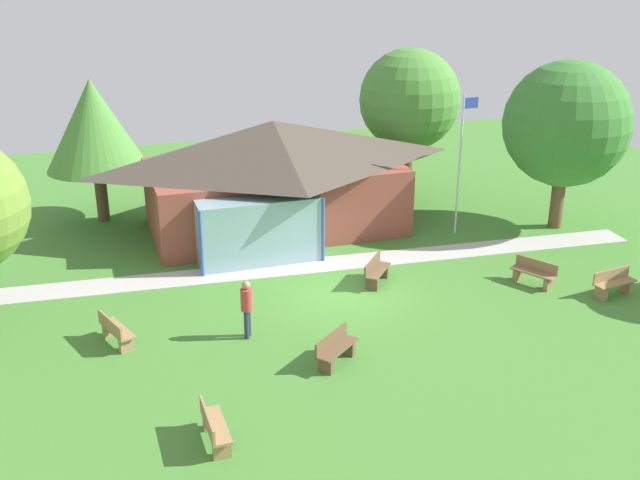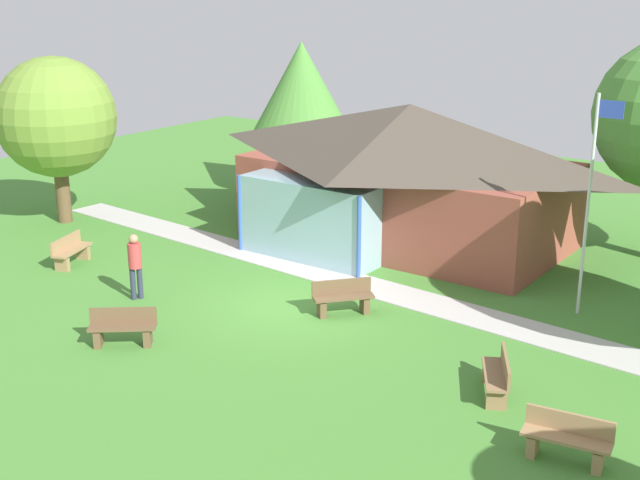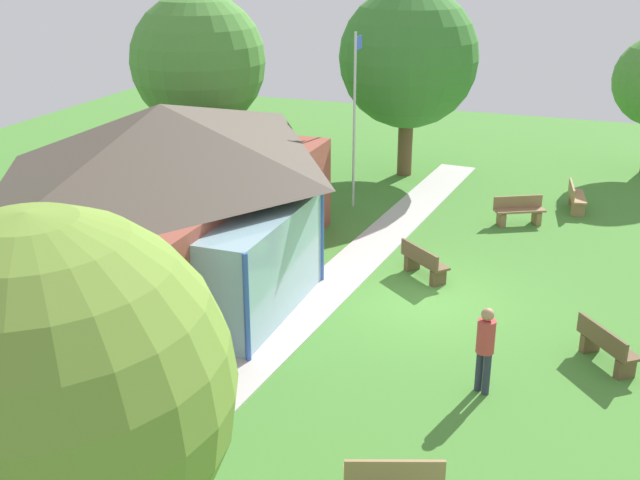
{
  "view_description": "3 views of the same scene",
  "coord_description": "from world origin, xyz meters",
  "px_view_note": "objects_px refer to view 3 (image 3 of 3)",
  "views": [
    {
      "loc": [
        -7.53,
        -20.46,
        10.25
      ],
      "look_at": [
        -0.26,
        1.46,
        1.3
      ],
      "focal_mm": 41.85,
      "sensor_mm": 36.0,
      "label": 1
    },
    {
      "loc": [
        12.05,
        -15.55,
        7.9
      ],
      "look_at": [
        -0.16,
        1.41,
        1.36
      ],
      "focal_mm": 46.83,
      "sensor_mm": 36.0,
      "label": 2
    },
    {
      "loc": [
        -16.72,
        -3.58,
        8.02
      ],
      "look_at": [
        -0.27,
        2.51,
        1.29
      ],
      "focal_mm": 44.41,
      "sensor_mm": 36.0,
      "label": 3
    }
  ],
  "objects_px": {
    "tree_west_hedge": "(50,392)",
    "visitor_strolling_lawn": "(485,344)",
    "tree_behind_pavilion_right": "(198,62)",
    "bench_mid_left": "(393,479)",
    "bench_front_center": "(606,346)",
    "flagpole": "(355,113)",
    "tree_east_hedge": "(409,58)",
    "bench_mid_right": "(519,211)",
    "bench_lawn_far_right": "(575,198)",
    "pavilion": "(170,188)",
    "bench_rear_near_path": "(423,263)"
  },
  "relations": [
    {
      "from": "tree_west_hedge",
      "to": "visitor_strolling_lawn",
      "type": "bearing_deg",
      "value": -25.44
    },
    {
      "from": "tree_behind_pavilion_right",
      "to": "tree_west_hedge",
      "type": "bearing_deg",
      "value": -156.26
    },
    {
      "from": "bench_mid_left",
      "to": "bench_front_center",
      "type": "bearing_deg",
      "value": 42.25
    },
    {
      "from": "flagpole",
      "to": "visitor_strolling_lawn",
      "type": "xyz_separation_m",
      "value": [
        -9.63,
        -5.68,
        -1.98
      ]
    },
    {
      "from": "bench_mid_left",
      "to": "tree_east_hedge",
      "type": "distance_m",
      "value": 18.23
    },
    {
      "from": "bench_mid_right",
      "to": "visitor_strolling_lawn",
      "type": "relative_size",
      "value": 0.88
    },
    {
      "from": "bench_lawn_far_right",
      "to": "tree_behind_pavilion_right",
      "type": "bearing_deg",
      "value": -90.46
    },
    {
      "from": "pavilion",
      "to": "bench_lawn_far_right",
      "type": "bearing_deg",
      "value": -46.93
    },
    {
      "from": "tree_east_hedge",
      "to": "tree_west_hedge",
      "type": "relative_size",
      "value": 1.18
    },
    {
      "from": "bench_mid_right",
      "to": "bench_lawn_far_right",
      "type": "xyz_separation_m",
      "value": [
        1.94,
        -1.5,
        0.0
      ]
    },
    {
      "from": "tree_behind_pavilion_right",
      "to": "tree_west_hedge",
      "type": "height_order",
      "value": "tree_behind_pavilion_right"
    },
    {
      "from": "flagpole",
      "to": "bench_front_center",
      "type": "relative_size",
      "value": 3.75
    },
    {
      "from": "bench_rear_near_path",
      "to": "tree_west_hedge",
      "type": "bearing_deg",
      "value": -55.06
    },
    {
      "from": "visitor_strolling_lawn",
      "to": "tree_behind_pavilion_right",
      "type": "bearing_deg",
      "value": -10.54
    },
    {
      "from": "bench_rear_near_path",
      "to": "bench_lawn_far_right",
      "type": "xyz_separation_m",
      "value": [
        6.83,
        -3.24,
        0.0
      ]
    },
    {
      "from": "bench_front_center",
      "to": "tree_behind_pavilion_right",
      "type": "relative_size",
      "value": 0.22
    },
    {
      "from": "bench_rear_near_path",
      "to": "bench_lawn_far_right",
      "type": "relative_size",
      "value": 0.92
    },
    {
      "from": "pavilion",
      "to": "tree_east_hedge",
      "type": "bearing_deg",
      "value": -16.84
    },
    {
      "from": "bench_mid_right",
      "to": "bench_lawn_far_right",
      "type": "height_order",
      "value": "same"
    },
    {
      "from": "bench_mid_left",
      "to": "tree_behind_pavilion_right",
      "type": "bearing_deg",
      "value": 107.59
    },
    {
      "from": "bench_rear_near_path",
      "to": "visitor_strolling_lawn",
      "type": "bearing_deg",
      "value": -24.16
    },
    {
      "from": "bench_rear_near_path",
      "to": "bench_front_center",
      "type": "xyz_separation_m",
      "value": [
        -2.98,
        -4.42,
        0.0
      ]
    },
    {
      "from": "bench_lawn_far_right",
      "to": "tree_west_hedge",
      "type": "distance_m",
      "value": 19.89
    },
    {
      "from": "bench_rear_near_path",
      "to": "visitor_strolling_lawn",
      "type": "xyz_separation_m",
      "value": [
        -4.88,
        -2.29,
        0.62
      ]
    },
    {
      "from": "bench_mid_left",
      "to": "tree_behind_pavilion_right",
      "type": "height_order",
      "value": "tree_behind_pavilion_right"
    },
    {
      "from": "bench_mid_left",
      "to": "bench_mid_right",
      "type": "relative_size",
      "value": 1.02
    },
    {
      "from": "pavilion",
      "to": "bench_mid_right",
      "type": "relative_size",
      "value": 6.88
    },
    {
      "from": "pavilion",
      "to": "tree_west_hedge",
      "type": "bearing_deg",
      "value": -155.36
    },
    {
      "from": "bench_front_center",
      "to": "bench_mid_right",
      "type": "relative_size",
      "value": 0.95
    },
    {
      "from": "pavilion",
      "to": "visitor_strolling_lawn",
      "type": "distance_m",
      "value": 8.94
    },
    {
      "from": "flagpole",
      "to": "tree_behind_pavilion_right",
      "type": "relative_size",
      "value": 0.84
    },
    {
      "from": "bench_rear_near_path",
      "to": "bench_mid_left",
      "type": "distance_m",
      "value": 8.59
    },
    {
      "from": "bench_mid_left",
      "to": "bench_rear_near_path",
      "type": "bearing_deg",
      "value": 80.36
    },
    {
      "from": "bench_front_center",
      "to": "bench_lawn_far_right",
      "type": "bearing_deg",
      "value": 148.14
    },
    {
      "from": "bench_lawn_far_right",
      "to": "tree_behind_pavilion_right",
      "type": "height_order",
      "value": "tree_behind_pavilion_right"
    },
    {
      "from": "pavilion",
      "to": "tree_west_hedge",
      "type": "relative_size",
      "value": 1.89
    },
    {
      "from": "bench_front_center",
      "to": "bench_mid_left",
      "type": "xyz_separation_m",
      "value": [
        -5.47,
        2.88,
        0.0
      ]
    },
    {
      "from": "bench_mid_left",
      "to": "bench_mid_right",
      "type": "distance_m",
      "value": 13.34
    },
    {
      "from": "bench_front_center",
      "to": "tree_behind_pavilion_right",
      "type": "height_order",
      "value": "tree_behind_pavilion_right"
    },
    {
      "from": "pavilion",
      "to": "bench_rear_near_path",
      "type": "relative_size",
      "value": 7.38
    },
    {
      "from": "bench_front_center",
      "to": "bench_lawn_far_right",
      "type": "distance_m",
      "value": 9.88
    },
    {
      "from": "flagpole",
      "to": "bench_lawn_far_right",
      "type": "distance_m",
      "value": 7.42
    },
    {
      "from": "flagpole",
      "to": "bench_rear_near_path",
      "type": "xyz_separation_m",
      "value": [
        -4.76,
        -3.39,
        -2.6
      ]
    },
    {
      "from": "bench_rear_near_path",
      "to": "bench_mid_right",
      "type": "bearing_deg",
      "value": 111.09
    },
    {
      "from": "flagpole",
      "to": "tree_west_hedge",
      "type": "distance_m",
      "value": 17.2
    },
    {
      "from": "pavilion",
      "to": "tree_east_hedge",
      "type": "relative_size",
      "value": 1.6
    },
    {
      "from": "bench_mid_left",
      "to": "flagpole",
      "type": "bearing_deg",
      "value": 90.51
    },
    {
      "from": "bench_mid_left",
      "to": "tree_west_hedge",
      "type": "distance_m",
      "value": 5.7
    },
    {
      "from": "visitor_strolling_lawn",
      "to": "tree_west_hedge",
      "type": "bearing_deg",
      "value": 95.83
    },
    {
      "from": "bench_front_center",
      "to": "bench_mid_right",
      "type": "bearing_deg",
      "value": 160.09
    }
  ]
}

